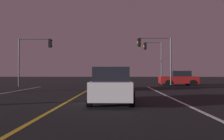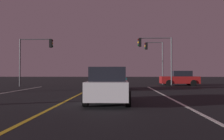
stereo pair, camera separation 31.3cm
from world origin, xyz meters
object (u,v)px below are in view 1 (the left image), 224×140
traffic_light_near_left (35,51)px  traffic_light_far_right (153,53)px  car_crossing_side (179,78)px  car_lead_same_lane (112,86)px  traffic_light_near_right (154,50)px  car_ahead_far (116,80)px

traffic_light_near_left → traffic_light_far_right: size_ratio=0.95×
car_crossing_side → traffic_light_far_right: size_ratio=0.79×
traffic_light_far_right → car_lead_same_lane: bearing=76.3°
car_lead_same_lane → traffic_light_far_right: (4.83, 19.74, 3.17)m
car_crossing_side → traffic_light_near_right: bearing=36.9°
car_ahead_far → car_crossing_side: 9.98m
traffic_light_near_left → traffic_light_far_right: 14.47m
car_ahead_far → traffic_light_far_right: size_ratio=0.79×
traffic_light_near_left → car_ahead_far: bearing=-27.4°
car_lead_same_lane → traffic_light_near_right: size_ratio=0.83×
traffic_light_near_left → car_lead_same_lane: bearing=-59.0°
car_ahead_far → car_crossing_side: bearing=-46.2°
car_ahead_far → car_crossing_side: (7.19, 6.91, 0.00)m
traffic_light_near_right → traffic_light_far_right: (0.68, 5.50, 0.09)m
car_crossing_side → traffic_light_near_right: (-3.19, -2.40, 3.08)m
traffic_light_near_right → car_ahead_far: bearing=48.4°
car_ahead_far → traffic_light_far_right: 11.49m
traffic_light_near_right → traffic_light_near_left: size_ratio=1.01×
car_ahead_far → traffic_light_near_right: bearing=-41.6°
car_crossing_side → car_lead_same_lane: bearing=66.2°
traffic_light_near_left → traffic_light_far_right: bearing=22.3°
car_lead_same_lane → car_ahead_far: bearing=-0.9°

